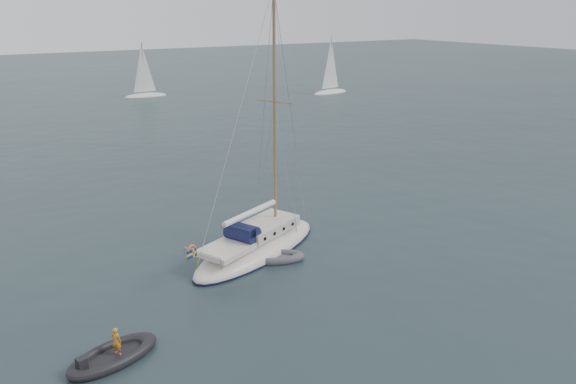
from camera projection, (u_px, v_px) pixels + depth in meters
ground at (321, 260)px, 28.12m from camera, size 300.00×300.00×0.00m
sailboat at (257, 234)px, 28.74m from camera, size 9.60×2.87×13.67m
dinghy at (277, 257)px, 28.02m from camera, size 2.82×1.27×0.40m
rib at (113, 355)px, 20.09m from camera, size 3.52×1.60×1.25m
distant_yacht_c at (143, 72)px, 78.46m from camera, size 6.02×3.21×7.98m
distant_yacht_b at (331, 68)px, 81.64m from camera, size 6.42×3.42×8.50m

